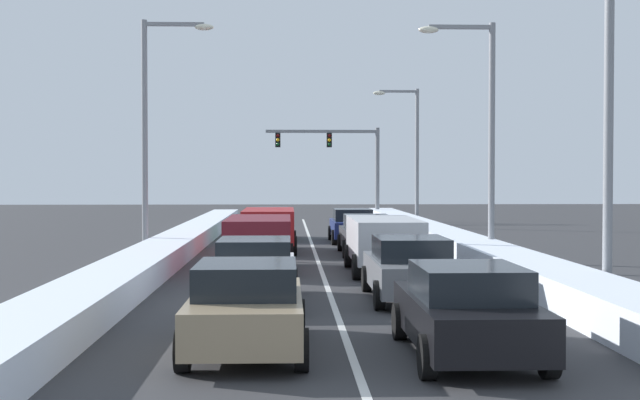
% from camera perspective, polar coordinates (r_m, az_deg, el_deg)
% --- Properties ---
extents(ground_plane, '(130.78, 130.78, 0.00)m').
position_cam_1_polar(ground_plane, '(27.21, 0.08, -4.66)').
color(ground_plane, '#333335').
extents(lane_stripe_between_right_lane_and_center_lane, '(0.14, 55.33, 0.01)m').
position_cam_1_polar(lane_stripe_between_right_lane_and_center_lane, '(32.21, -0.27, -3.69)').
color(lane_stripe_between_right_lane_and_center_lane, silver).
rests_on(lane_stripe_between_right_lane_and_center_lane, ground).
extents(snow_bank_right_shoulder, '(1.69, 55.33, 0.79)m').
position_cam_1_polar(snow_bank_right_shoulder, '(32.78, 9.04, -2.93)').
color(snow_bank_right_shoulder, silver).
rests_on(snow_bank_right_shoulder, ground).
extents(snow_bank_left_shoulder, '(1.65, 55.33, 0.69)m').
position_cam_1_polar(snow_bank_left_shoulder, '(32.45, -9.68, -3.06)').
color(snow_bank_left_shoulder, silver).
rests_on(snow_bank_left_shoulder, ground).
extents(sedan_black_right_lane_nearest, '(2.00, 4.50, 1.51)m').
position_cam_1_polar(sedan_black_right_lane_nearest, '(14.34, 9.65, -7.19)').
color(sedan_black_right_lane_nearest, black).
rests_on(sedan_black_right_lane_nearest, ground).
extents(sedan_gray_right_lane_second, '(2.00, 4.50, 1.51)m').
position_cam_1_polar(sedan_gray_right_lane_second, '(20.71, 5.94, -4.49)').
color(sedan_gray_right_lane_second, slate).
rests_on(sedan_gray_right_lane_second, ground).
extents(suv_silver_right_lane_third, '(2.16, 4.90, 1.67)m').
position_cam_1_polar(suv_silver_right_lane_third, '(26.40, 4.22, -2.64)').
color(suv_silver_right_lane_third, '#B7BABF').
rests_on(suv_silver_right_lane_third, ground).
extents(sedan_charcoal_right_lane_fourth, '(2.00, 4.50, 1.51)m').
position_cam_1_polar(sedan_charcoal_right_lane_fourth, '(32.71, 3.08, -2.28)').
color(sedan_charcoal_right_lane_fourth, '#38383D').
rests_on(sedan_charcoal_right_lane_fourth, ground).
extents(sedan_navy_right_lane_fifth, '(2.00, 4.50, 1.51)m').
position_cam_1_polar(sedan_navy_right_lane_fifth, '(38.79, 2.14, -1.68)').
color(sedan_navy_right_lane_fifth, navy).
rests_on(sedan_navy_right_lane_fifth, ground).
extents(sedan_tan_center_lane_nearest, '(2.00, 4.50, 1.51)m').
position_cam_1_polar(sedan_tan_center_lane_nearest, '(14.63, -4.84, -7.00)').
color(sedan_tan_center_lane_nearest, '#937F60').
rests_on(sedan_tan_center_lane_nearest, ground).
extents(sedan_white_center_lane_second, '(2.00, 4.50, 1.51)m').
position_cam_1_polar(sedan_white_center_lane_second, '(20.14, -4.31, -4.66)').
color(sedan_white_center_lane_second, silver).
rests_on(sedan_white_center_lane_second, ground).
extents(suv_maroon_center_lane_third, '(2.16, 4.90, 1.67)m').
position_cam_1_polar(suv_maroon_center_lane_third, '(26.96, -4.05, -2.55)').
color(suv_maroon_center_lane_third, maroon).
rests_on(suv_maroon_center_lane_third, ground).
extents(suv_red_center_lane_fourth, '(2.16, 4.90, 1.67)m').
position_cam_1_polar(suv_red_center_lane_fourth, '(33.83, -3.39, -1.72)').
color(suv_red_center_lane_fourth, maroon).
rests_on(suv_red_center_lane_fourth, ground).
extents(sedan_green_center_lane_fifth, '(2.00, 4.50, 1.51)m').
position_cam_1_polar(sedan_green_center_lane_fifth, '(40.47, -3.25, -1.55)').
color(sedan_green_center_lane_fifth, '#1E5633').
rests_on(sedan_green_center_lane_fifth, ground).
extents(traffic_light_gantry, '(7.54, 0.47, 6.20)m').
position_cam_1_polar(traffic_light_gantry, '(57.34, 1.48, 3.09)').
color(traffic_light_gantry, slate).
rests_on(traffic_light_gantry, ground).
extents(street_lamp_right_near, '(2.66, 0.36, 8.94)m').
position_cam_1_polar(street_lamp_right_near, '(20.83, 17.63, 7.97)').
color(street_lamp_right_near, gray).
rests_on(street_lamp_right_near, ground).
extents(street_lamp_right_mid, '(2.66, 0.36, 8.22)m').
position_cam_1_polar(street_lamp_right_mid, '(30.35, 10.59, 5.25)').
color(street_lamp_right_mid, gray).
rests_on(street_lamp_right_mid, ground).
extents(street_lamp_right_far, '(2.66, 0.36, 8.01)m').
position_cam_1_polar(street_lamp_right_far, '(50.21, 6.00, 3.66)').
color(street_lamp_right_far, gray).
rests_on(street_lamp_right_far, ground).
extents(street_lamp_left_mid, '(2.66, 0.36, 8.70)m').
position_cam_1_polar(street_lamp_left_mid, '(32.53, -10.89, 5.44)').
color(street_lamp_left_mid, gray).
rests_on(street_lamp_left_mid, ground).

